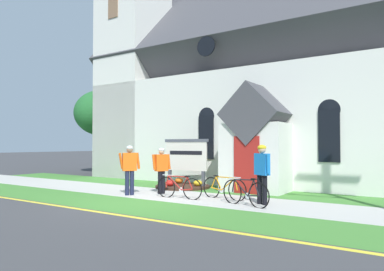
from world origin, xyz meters
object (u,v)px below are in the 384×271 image
(cyclist_in_yellow_jersey, at_px, (130,166))
(cyclist_in_green_jersey, at_px, (161,167))
(bicycle_blue, at_px, (224,188))
(yard_deciduous_tree, at_px, (103,113))
(cyclist_in_blue_jersey, at_px, (262,169))
(bicycle_yellow, at_px, (245,193))
(church_sign, at_px, (186,156))
(bicycle_red, at_px, (179,187))

(cyclist_in_yellow_jersey, distance_m, cyclist_in_green_jersey, 1.15)
(bicycle_blue, bearing_deg, yard_deciduous_tree, 155.46)
(cyclist_in_yellow_jersey, bearing_deg, yard_deciduous_tree, 142.77)
(cyclist_in_yellow_jersey, distance_m, cyclist_in_blue_jersey, 4.72)
(cyclist_in_green_jersey, height_order, yard_deciduous_tree, yard_deciduous_tree)
(bicycle_yellow, bearing_deg, bicycle_blue, 145.48)
(bicycle_blue, height_order, bicycle_yellow, bicycle_yellow)
(church_sign, height_order, cyclist_in_yellow_jersey, church_sign)
(bicycle_blue, distance_m, cyclist_in_yellow_jersey, 3.43)
(church_sign, relative_size, yard_deciduous_tree, 0.40)
(bicycle_red, relative_size, yard_deciduous_tree, 0.34)
(cyclist_in_yellow_jersey, bearing_deg, cyclist_in_blue_jersey, 9.01)
(bicycle_red, xyz_separation_m, cyclist_in_yellow_jersey, (-1.90, -0.35, 0.67))
(bicycle_yellow, distance_m, bicycle_red, 2.44)
(cyclist_in_blue_jersey, distance_m, yard_deciduous_tree, 14.35)
(bicycle_blue, height_order, cyclist_in_green_jersey, cyclist_in_green_jersey)
(church_sign, relative_size, cyclist_in_green_jersey, 1.24)
(cyclist_in_green_jersey, xyz_separation_m, yard_deciduous_tree, (-9.00, 5.40, 2.79))
(bicycle_yellow, height_order, bicycle_red, bicycle_yellow)
(church_sign, relative_size, cyclist_in_blue_jersey, 1.17)
(bicycle_blue, relative_size, yard_deciduous_tree, 0.34)
(bicycle_yellow, relative_size, cyclist_in_green_jersey, 1.02)
(bicycle_yellow, xyz_separation_m, cyclist_in_yellow_jersey, (-4.33, -0.28, 0.65))
(bicycle_yellow, height_order, cyclist_in_blue_jersey, cyclist_in_blue_jersey)
(bicycle_yellow, bearing_deg, cyclist_in_blue_jersey, 54.41)
(bicycle_blue, xyz_separation_m, cyclist_in_blue_jersey, (1.47, -0.32, 0.69))
(bicycle_blue, bearing_deg, bicycle_yellow, -34.52)
(church_sign, xyz_separation_m, bicycle_blue, (2.90, -2.03, -0.94))
(church_sign, relative_size, bicycle_yellow, 1.22)
(cyclist_in_blue_jersey, xyz_separation_m, yard_deciduous_tree, (-12.95, 5.56, 2.71))
(yard_deciduous_tree, bearing_deg, bicycle_red, -30.27)
(cyclist_in_yellow_jersey, height_order, cyclist_in_green_jersey, cyclist_in_yellow_jersey)
(bicycle_red, height_order, yard_deciduous_tree, yard_deciduous_tree)
(cyclist_in_green_jersey, bearing_deg, cyclist_in_blue_jersey, -2.37)
(cyclist_in_yellow_jersey, xyz_separation_m, cyclist_in_blue_jersey, (4.66, 0.74, 0.02))
(bicycle_yellow, bearing_deg, church_sign, 145.08)
(cyclist_in_green_jersey, bearing_deg, bicycle_yellow, -9.85)
(cyclist_in_green_jersey, height_order, cyclist_in_blue_jersey, cyclist_in_blue_jersey)
(bicycle_yellow, bearing_deg, cyclist_in_green_jersey, 170.15)
(bicycle_yellow, distance_m, cyclist_in_blue_jersey, 0.88)
(bicycle_red, bearing_deg, church_sign, 120.25)
(cyclist_in_green_jersey, relative_size, yard_deciduous_tree, 0.32)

